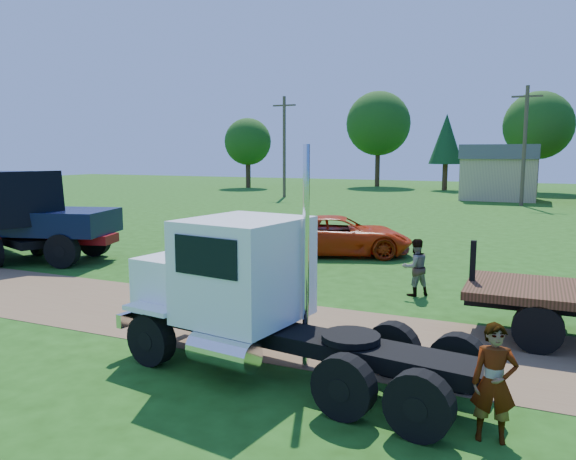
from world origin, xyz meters
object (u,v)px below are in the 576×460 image
at_px(white_semi_tractor, 247,292).
at_px(orange_pickup, 340,235).
at_px(navy_truck, 5,215).
at_px(spectator_a, 494,383).

xyz_separation_m(white_semi_tractor, orange_pickup, (-2.23, 11.85, -0.66)).
bearing_deg(navy_truck, white_semi_tractor, -38.49).
distance_m(white_semi_tractor, orange_pickup, 12.07).
relative_size(navy_truck, orange_pickup, 1.39).
height_order(navy_truck, orange_pickup, navy_truck).
distance_m(white_semi_tractor, spectator_a, 4.66).
xyz_separation_m(white_semi_tractor, navy_truck, (-13.49, 5.71, 0.26)).
height_order(navy_truck, spectator_a, navy_truck).
bearing_deg(orange_pickup, spectator_a, -173.64).
bearing_deg(spectator_a, white_semi_tractor, 158.21).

